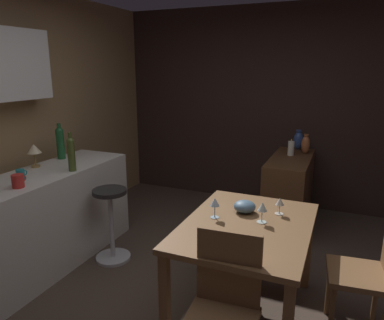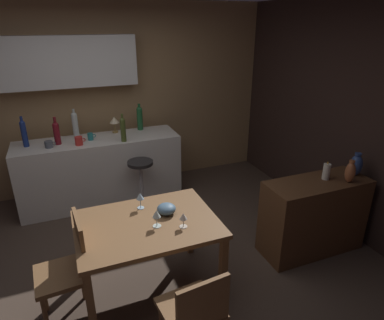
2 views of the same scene
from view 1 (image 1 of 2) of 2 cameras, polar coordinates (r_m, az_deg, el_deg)
The scene contains 20 objects.
ground_plane at distance 3.09m, azimuth 1.05°, elevation -21.97°, with size 9.00×9.00×0.00m, color #47382D.
wall_side_right at distance 5.03m, azimuth 9.01°, elevation 8.26°, with size 0.10×4.40×2.60m, color #33231E.
dining_table at distance 2.71m, azimuth 8.61°, elevation -11.64°, with size 1.20×0.88×0.74m.
kitchen_counter at distance 3.61m, azimuth -23.52°, elevation -9.32°, with size 2.10×0.60×0.90m, color silver.
sideboard_cabinet at distance 4.42m, azimuth 14.97°, elevation -4.76°, with size 1.10×0.44×0.82m, color #56351E.
chair_near_window at distance 2.22m, azimuth 4.96°, elevation -22.22°, with size 0.43×0.43×0.93m.
chair_by_doorway at distance 2.83m, azimuth 26.00°, elevation -15.72°, with size 0.44×0.44×0.84m.
bar_stool at distance 3.60m, azimuth -12.58°, elevation -9.60°, with size 0.34×0.34×0.72m.
wine_glass_left at distance 2.84m, azimuth 13.65°, elevation -6.50°, with size 0.07×0.07×0.13m.
wine_glass_right at distance 2.70m, azimuth 3.62°, elevation -6.76°, with size 0.07×0.07×0.16m.
wine_glass_center at distance 2.66m, azimuth 11.01°, elevation -7.37°, with size 0.07×0.07×0.15m.
fruit_bowl at distance 2.85m, azimuth 8.29°, elevation -7.26°, with size 0.17×0.17×0.09m, color slate.
wine_bottle_green at distance 3.98m, azimuth -20.02°, elevation 2.75°, with size 0.08×0.08×0.37m.
wine_bottle_olive at distance 3.48m, azimuth -18.48°, elevation 1.09°, with size 0.07×0.07×0.36m.
cup_teal at distance 3.39m, azimuth -25.35°, elevation -2.09°, with size 0.11×0.07×0.09m.
cup_red at distance 3.19m, azimuth -25.70°, elevation -3.00°, with size 0.13×0.09×0.11m.
counter_lamp at distance 3.73m, azimuth -23.60°, elevation 1.43°, with size 0.13×0.13×0.22m.
pillar_candle_tall at distance 4.39m, azimuth 15.31°, elevation 1.79°, with size 0.07×0.07×0.19m.
vase_copper at distance 4.53m, azimuth 17.44°, elevation 2.37°, with size 0.10×0.10×0.24m.
vase_ceramic_blue at distance 4.73m, azimuth 16.40°, elevation 3.00°, with size 0.12×0.12×0.25m.
Camera 1 is at (-2.30, -0.93, 1.84)m, focal length 33.90 mm.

